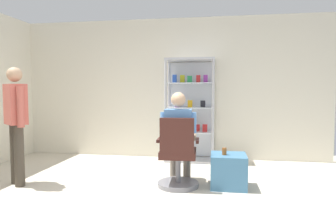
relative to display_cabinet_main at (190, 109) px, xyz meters
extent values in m
plane|color=beige|center=(-0.40, -2.76, -0.97)|extent=(7.20, 7.20, 0.00)
cube|color=silver|center=(-0.40, 0.24, 0.38)|extent=(6.00, 0.10, 2.70)
cylinder|color=#B7B7BC|center=(-0.43, -0.26, -0.02)|extent=(0.05, 0.05, 1.90)
cylinder|color=#B7B7BC|center=(0.42, -0.26, -0.02)|extent=(0.05, 0.05, 1.90)
cylinder|color=#B7B7BC|center=(-0.43, 0.14, -0.02)|extent=(0.05, 0.05, 1.90)
cylinder|color=#B7B7BC|center=(0.42, 0.14, -0.02)|extent=(0.05, 0.05, 1.90)
cube|color=#B7B7BC|center=(0.00, -0.06, 0.91)|extent=(0.90, 0.45, 0.04)
cube|color=#B7B7BC|center=(0.00, -0.06, -0.95)|extent=(0.90, 0.45, 0.04)
cube|color=silver|center=(0.00, 0.15, -0.02)|extent=(0.84, 0.02, 1.80)
cube|color=silver|center=(0.00, -0.06, -0.42)|extent=(0.82, 0.39, 0.02)
cube|color=#268C4C|center=(-0.28, -0.06, -0.33)|extent=(0.08, 0.05, 0.15)
cube|color=red|center=(-0.14, -0.06, -0.34)|extent=(0.07, 0.05, 0.13)
cube|color=#999919|center=(0.01, -0.08, -0.34)|extent=(0.08, 0.03, 0.13)
cube|color=red|center=(0.14, -0.02, -0.34)|extent=(0.09, 0.05, 0.13)
cube|color=red|center=(0.28, -0.10, -0.34)|extent=(0.09, 0.04, 0.14)
cube|color=silver|center=(0.00, -0.06, 0.03)|extent=(0.82, 0.39, 0.02)
cube|color=purple|center=(-0.23, -0.10, 0.10)|extent=(0.09, 0.06, 0.12)
cube|color=gold|center=(0.00, -0.09, 0.11)|extent=(0.09, 0.06, 0.13)
cube|color=black|center=(0.24, -0.05, 0.10)|extent=(0.09, 0.06, 0.12)
cube|color=silver|center=(0.00, -0.06, 0.48)|extent=(0.82, 0.39, 0.02)
cube|color=#264CB2|center=(-0.29, -0.02, 0.57)|extent=(0.08, 0.03, 0.15)
cube|color=#999919|center=(-0.14, -0.09, 0.56)|extent=(0.09, 0.05, 0.14)
cube|color=#268C4C|center=(0.00, -0.09, 0.56)|extent=(0.09, 0.04, 0.13)
cube|color=red|center=(0.15, -0.04, 0.56)|extent=(0.08, 0.05, 0.14)
cube|color=purple|center=(0.28, -0.05, 0.56)|extent=(0.08, 0.05, 0.14)
cylinder|color=slate|center=(-0.02, -1.60, -0.94)|extent=(0.56, 0.56, 0.06)
cylinder|color=slate|center=(-0.02, -1.60, -0.73)|extent=(0.07, 0.07, 0.41)
cube|color=#3F1E19|center=(-0.02, -1.60, -0.51)|extent=(0.50, 0.50, 0.10)
cube|color=#3F1E19|center=(-0.01, -1.81, -0.23)|extent=(0.44, 0.10, 0.45)
cube|color=#3F1E19|center=(0.24, -1.59, -0.33)|extent=(0.05, 0.30, 0.04)
cube|color=#3F1E19|center=(-0.28, -1.61, -0.33)|extent=(0.05, 0.30, 0.04)
cylinder|color=slate|center=(0.07, -1.40, -0.41)|extent=(0.16, 0.41, 0.14)
cylinder|color=slate|center=(0.06, -1.20, -0.69)|extent=(0.11, 0.11, 0.56)
cylinder|color=slate|center=(-0.13, -1.41, -0.41)|extent=(0.16, 0.41, 0.14)
cylinder|color=slate|center=(-0.14, -1.21, -0.69)|extent=(0.11, 0.11, 0.56)
cube|color=#598CCC|center=(-0.02, -1.60, -0.16)|extent=(0.37, 0.24, 0.50)
sphere|color=tan|center=(-0.02, -1.60, 0.22)|extent=(0.20, 0.20, 0.20)
cylinder|color=#598CCC|center=(0.18, -1.59, -0.09)|extent=(0.09, 0.09, 0.28)
cylinder|color=tan|center=(0.17, -1.41, -0.31)|extent=(0.09, 0.30, 0.08)
cylinder|color=#598CCC|center=(-0.22, -1.61, -0.09)|extent=(0.09, 0.09, 0.28)
cylinder|color=tan|center=(-0.23, -1.43, -0.31)|extent=(0.09, 0.30, 0.08)
cube|color=teal|center=(0.65, -1.52, -0.74)|extent=(0.47, 0.47, 0.45)
cylinder|color=brown|center=(0.60, -1.56, -0.47)|extent=(0.06, 0.06, 0.10)
cylinder|color=#3F382D|center=(-2.31, -1.83, -0.54)|extent=(0.13, 0.13, 0.85)
cylinder|color=#BF594C|center=(-2.41, -1.75, 0.13)|extent=(0.09, 0.09, 0.55)
cylinder|color=#3F382D|center=(-2.17, -1.94, -0.54)|extent=(0.13, 0.13, 0.85)
cylinder|color=#BF594C|center=(-2.07, -2.02, 0.13)|extent=(0.09, 0.09, 0.55)
cube|color=#BF594C|center=(-2.24, -1.88, 0.16)|extent=(0.42, 0.40, 0.55)
sphere|color=tan|center=(-2.24, -1.88, 0.56)|extent=(0.20, 0.20, 0.20)
camera|label=1|loc=(0.48, -5.61, 0.34)|focal=32.12mm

